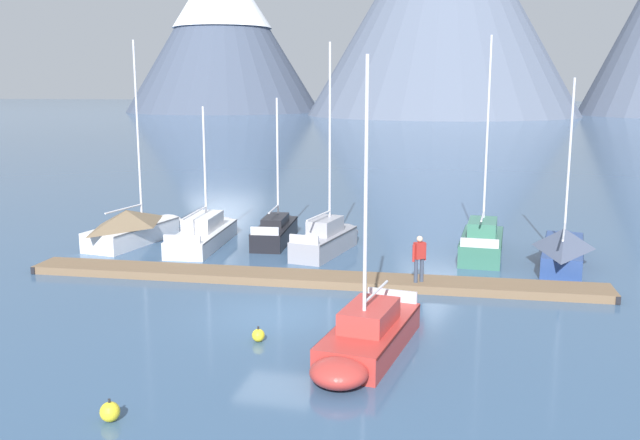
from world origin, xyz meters
The scene contains 13 objects.
ground_plane centered at (0.00, 0.00, 0.00)m, with size 700.00×700.00×0.00m, color #38567A.
mountain_west_summit centered at (-67.69, 175.46, 24.10)m, with size 56.16×56.16×45.64m.
dock centered at (0.00, 4.00, 0.14)m, with size 21.75×2.68×0.30m.
sailboat_nearest_berth centered at (-9.55, 8.83, 0.78)m, with size 2.70×6.42×9.28m.
sailboat_second_berth centered at (-6.21, 9.33, 0.54)m, with size 2.31×7.19×6.32m.
sailboat_mid_dock_port centered at (-3.21, 10.82, 0.52)m, with size 1.86×5.99×6.68m.
sailboat_mid_dock_starboard centered at (-0.32, 9.06, 0.62)m, with size 2.28×5.68×9.05m.
sailboat_far_berth centered at (3.27, -2.65, 0.53)m, with size 2.37×5.85×7.99m.
sailboat_outer_slip centered at (6.32, 10.07, 0.62)m, with size 1.91×5.82×9.31m.
sailboat_end_of_dock centered at (9.58, 9.13, 0.76)m, with size 2.33×6.91×7.55m.
person_on_dock centered at (4.11, 3.92, 1.26)m, with size 0.46×0.42×1.69m.
mooring_buoy_channel_marker centered at (0.10, -2.32, 0.19)m, with size 0.37×0.37×0.45m.
mooring_buoy_inner_mooring centered at (-1.56, -7.69, 0.22)m, with size 0.44×0.44×0.52m.
Camera 1 is at (6.08, -20.49, 7.19)m, focal length 39.28 mm.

